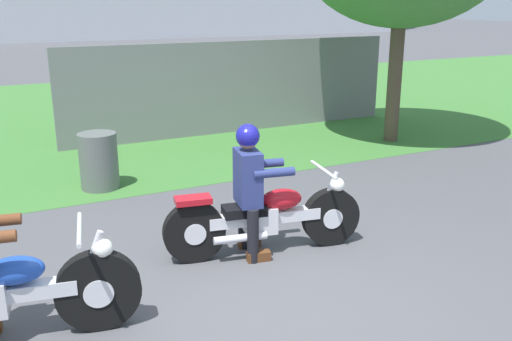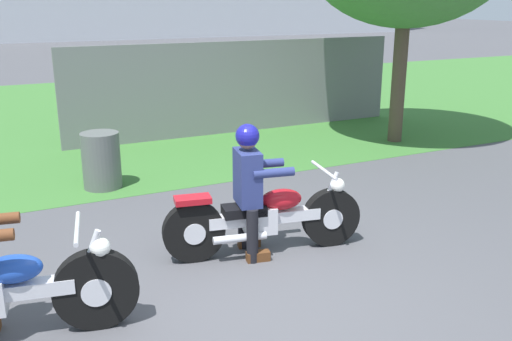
% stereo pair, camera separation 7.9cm
% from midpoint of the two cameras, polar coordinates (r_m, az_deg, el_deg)
% --- Properties ---
extents(ground, '(120.00, 120.00, 0.00)m').
position_cam_midpoint_polar(ground, '(5.04, 0.88, -13.65)').
color(ground, '#4C4C51').
extents(grass_verge, '(60.00, 12.00, 0.01)m').
position_cam_midpoint_polar(grass_verge, '(13.60, -18.06, 5.20)').
color(grass_verge, '#3D7533').
rests_on(grass_verge, ground).
extents(motorcycle_lead, '(2.11, 0.72, 0.87)m').
position_cam_midpoint_polar(motorcycle_lead, '(5.88, 0.57, -4.82)').
color(motorcycle_lead, black).
rests_on(motorcycle_lead, ground).
extents(rider_lead, '(0.61, 0.53, 1.40)m').
position_cam_midpoint_polar(rider_lead, '(5.69, -1.04, -1.00)').
color(rider_lead, black).
rests_on(rider_lead, ground).
extents(trash_can, '(0.53, 0.53, 0.80)m').
position_cam_midpoint_polar(trash_can, '(8.20, -15.88, 0.92)').
color(trash_can, '#595E5B').
rests_on(trash_can, ground).
extents(fence_segment, '(7.00, 0.06, 1.80)m').
position_cam_midpoint_polar(fence_segment, '(11.33, -2.19, 8.42)').
color(fence_segment, slate).
rests_on(fence_segment, ground).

